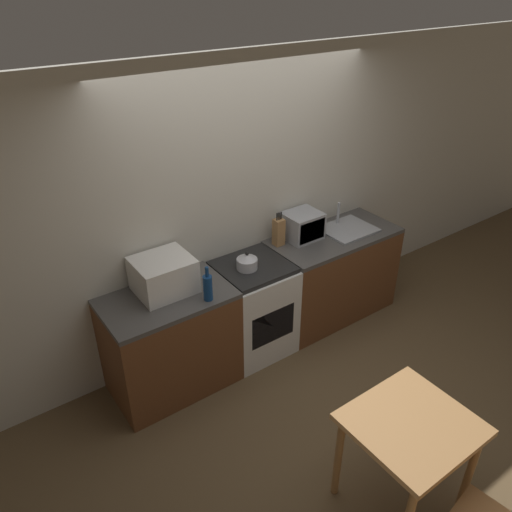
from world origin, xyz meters
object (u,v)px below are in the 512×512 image
(microwave, at_px, (164,275))
(bottle, at_px, (208,287))
(stove_range, at_px, (253,308))
(toaster_oven, at_px, (302,226))
(kettle, at_px, (247,262))
(dining_table, at_px, (410,435))

(microwave, xyz_separation_m, bottle, (0.22, -0.31, -0.03))
(stove_range, relative_size, toaster_oven, 2.68)
(kettle, bearing_deg, toaster_oven, 11.91)
(bottle, relative_size, toaster_oven, 0.86)
(kettle, xyz_separation_m, bottle, (-0.50, -0.20, 0.04))
(kettle, relative_size, bottle, 0.62)
(kettle, relative_size, toaster_oven, 0.53)
(stove_range, distance_m, toaster_oven, 0.90)
(kettle, distance_m, microwave, 0.73)
(stove_range, bearing_deg, bottle, -159.27)
(microwave, height_order, toaster_oven, microwave)
(kettle, bearing_deg, microwave, 171.65)
(stove_range, height_order, kettle, kettle)
(stove_range, height_order, dining_table, stove_range)
(bottle, xyz_separation_m, dining_table, (0.46, -1.63, -0.39))
(kettle, bearing_deg, bottle, -158.14)
(stove_range, height_order, toaster_oven, toaster_oven)
(stove_range, xyz_separation_m, microwave, (-0.79, 0.09, 0.59))
(toaster_oven, xyz_separation_m, dining_table, (-0.78, -1.99, -0.40))
(kettle, bearing_deg, dining_table, -91.42)
(stove_range, xyz_separation_m, bottle, (-0.57, -0.22, 0.56))
(kettle, xyz_separation_m, dining_table, (-0.05, -1.83, -0.34))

